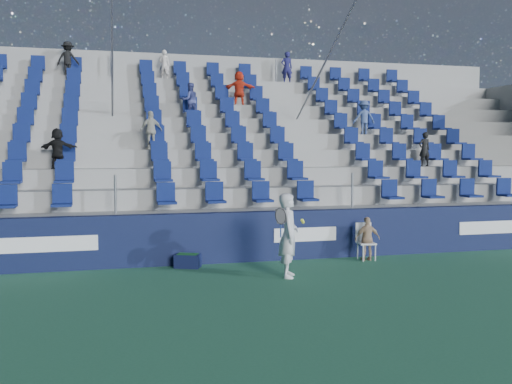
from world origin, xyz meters
TOP-DOWN VIEW (x-y plane):
  - ground at (0.00, 0.00)m, footprint 70.00×70.00m
  - sponsor_wall at (0.00, 3.15)m, footprint 24.00×0.32m
  - grandstand at (-0.01, 8.24)m, footprint 24.00×8.17m
  - tennis_player at (0.50, 1.22)m, footprint 0.71×0.75m
  - line_judge_chair at (2.92, 2.64)m, footprint 0.44×0.45m
  - line_judge at (2.92, 2.50)m, footprint 0.65×0.32m
  - ball_bin at (-1.43, 2.75)m, footprint 0.66×0.56m

SIDE VIEW (x-z plane):
  - ground at x=0.00m, z-range 0.00..0.00m
  - ball_bin at x=-1.43m, z-range 0.01..0.33m
  - line_judge_chair at x=2.92m, z-range 0.06..0.97m
  - line_judge at x=2.92m, z-range 0.00..1.07m
  - sponsor_wall at x=0.00m, z-range 0.00..1.20m
  - tennis_player at x=0.50m, z-range 0.00..1.78m
  - grandstand at x=-0.01m, z-range -1.18..5.45m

